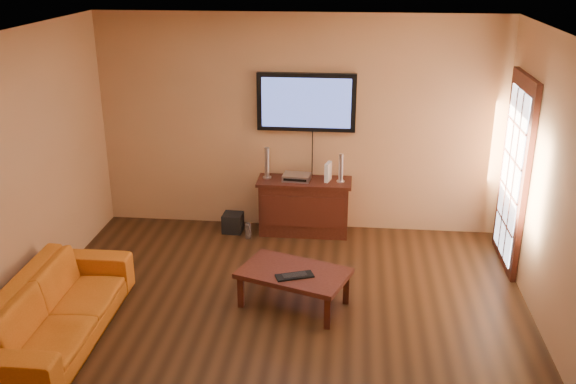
# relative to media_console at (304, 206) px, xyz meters

# --- Properties ---
(ground_plane) EXTENTS (5.00, 5.00, 0.00)m
(ground_plane) POSITION_rel_media_console_xyz_m (-0.10, -2.27, -0.35)
(ground_plane) COLOR black
(ground_plane) RESTS_ON ground
(room_walls) EXTENTS (5.00, 5.00, 5.00)m
(room_walls) POSITION_rel_media_console_xyz_m (-0.10, -1.64, 1.33)
(room_walls) COLOR tan
(room_walls) RESTS_ON ground
(french_door) EXTENTS (0.07, 1.02, 2.22)m
(french_door) POSITION_rel_media_console_xyz_m (2.36, -0.57, 0.70)
(french_door) COLOR #34120B
(french_door) RESTS_ON ground
(media_console) EXTENTS (1.17, 0.45, 0.70)m
(media_console) POSITION_rel_media_console_xyz_m (0.00, 0.00, 0.00)
(media_console) COLOR #34120B
(media_console) RESTS_ON ground
(television) EXTENTS (1.21, 0.08, 0.71)m
(television) POSITION_rel_media_console_xyz_m (-0.00, 0.18, 1.29)
(television) COLOR black
(television) RESTS_ON ground
(coffee_table) EXTENTS (1.20, 0.94, 0.38)m
(coffee_table) POSITION_rel_media_console_xyz_m (0.04, -1.79, -0.02)
(coffee_table) COLOR #34120B
(coffee_table) RESTS_ON ground
(sofa) EXTENTS (0.63, 2.05, 0.80)m
(sofa) POSITION_rel_media_console_xyz_m (-2.06, -2.60, 0.04)
(sofa) COLOR #C46215
(sofa) RESTS_ON ground
(speaker_left) EXTENTS (0.11, 0.11, 0.40)m
(speaker_left) POSITION_rel_media_console_xyz_m (-0.47, 0.04, 0.53)
(speaker_left) COLOR silver
(speaker_left) RESTS_ON media_console
(speaker_right) EXTENTS (0.10, 0.10, 0.35)m
(speaker_right) POSITION_rel_media_console_xyz_m (0.45, -0.00, 0.51)
(speaker_right) COLOR silver
(speaker_right) RESTS_ON media_console
(av_receiver) EXTENTS (0.35, 0.27, 0.08)m
(av_receiver) POSITION_rel_media_console_xyz_m (-0.10, 0.01, 0.39)
(av_receiver) COLOR silver
(av_receiver) RESTS_ON media_console
(game_console) EXTENTS (0.09, 0.18, 0.23)m
(game_console) POSITION_rel_media_console_xyz_m (0.29, 0.01, 0.47)
(game_console) COLOR white
(game_console) RESTS_ON media_console
(subwoofer) EXTENTS (0.25, 0.25, 0.24)m
(subwoofer) POSITION_rel_media_console_xyz_m (-0.90, -0.07, -0.23)
(subwoofer) COLOR black
(subwoofer) RESTS_ON ground
(bottle) EXTENTS (0.08, 0.08, 0.22)m
(bottle) POSITION_rel_media_console_xyz_m (-0.68, -0.26, -0.25)
(bottle) COLOR white
(bottle) RESTS_ON ground
(keyboard) EXTENTS (0.39, 0.26, 0.02)m
(keyboard) POSITION_rel_media_console_xyz_m (0.06, -1.90, 0.04)
(keyboard) COLOR black
(keyboard) RESTS_ON coffee_table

